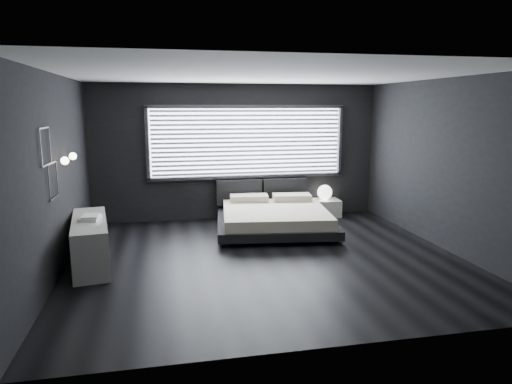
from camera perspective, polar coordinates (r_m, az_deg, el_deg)
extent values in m
plane|color=black|center=(7.23, 1.37, -8.26)|extent=(6.00, 6.00, 0.00)
plane|color=white|center=(6.85, 1.48, 14.48)|extent=(6.00, 6.00, 0.00)
cube|color=black|center=(9.58, -2.29, 5.01)|extent=(6.00, 0.04, 2.80)
cube|color=black|center=(4.31, 9.68, -2.16)|extent=(6.00, 0.04, 2.80)
cube|color=black|center=(6.88, -23.72, 1.87)|extent=(0.04, 5.50, 2.80)
cube|color=black|center=(8.12, 22.56, 3.17)|extent=(0.04, 5.50, 2.80)
cube|color=white|center=(9.58, -1.10, 6.27)|extent=(4.00, 0.02, 1.38)
cube|color=#47474C|center=(9.39, -13.46, 5.90)|extent=(0.06, 0.08, 1.48)
cube|color=#47474C|center=(10.12, 10.44, 6.34)|extent=(0.06, 0.08, 1.48)
cube|color=#47474C|center=(9.52, -1.08, 10.64)|extent=(4.14, 0.08, 0.06)
cube|color=#47474C|center=(9.63, -1.05, 1.93)|extent=(4.14, 0.08, 0.06)
cube|color=silver|center=(9.52, -1.03, 6.25)|extent=(3.94, 0.03, 1.32)
cube|color=black|center=(9.59, -2.14, 0.01)|extent=(0.96, 0.16, 0.52)
cube|color=black|center=(9.80, 3.64, 0.22)|extent=(0.96, 0.16, 0.52)
cylinder|color=silver|center=(6.90, -23.36, 3.60)|extent=(0.10, 0.02, 0.02)
sphere|color=#FFE5B7|center=(6.88, -22.79, 3.62)|extent=(0.11, 0.11, 0.11)
cylinder|color=silver|center=(7.48, -22.45, 4.15)|extent=(0.10, 0.02, 0.02)
sphere|color=#FFE5B7|center=(7.47, -21.92, 4.18)|extent=(0.11, 0.11, 0.11)
cube|color=#47474C|center=(6.28, -24.99, 7.26)|extent=(0.01, 0.46, 0.02)
cube|color=#47474C|center=(6.32, -24.67, 3.11)|extent=(0.01, 0.46, 0.02)
cube|color=#47474C|center=(6.52, -24.38, 5.37)|extent=(0.01, 0.02, 0.46)
cube|color=#47474C|center=(6.07, -25.31, 4.97)|extent=(0.01, 0.02, 0.46)
cube|color=#47474C|center=(6.56, -24.18, 3.30)|extent=(0.01, 0.46, 0.02)
cube|color=#47474C|center=(6.63, -23.88, -0.64)|extent=(0.01, 0.46, 0.02)
cube|color=#47474C|center=(6.81, -23.62, 1.63)|extent=(0.01, 0.02, 0.46)
cube|color=#47474C|center=(6.37, -24.46, 0.99)|extent=(0.01, 0.02, 0.46)
cube|color=black|center=(7.87, -3.72, -6.38)|extent=(0.13, 0.13, 0.08)
cube|color=black|center=(8.11, 9.68, -5.99)|extent=(0.13, 0.13, 0.08)
cube|color=black|center=(9.49, -3.88, -3.41)|extent=(0.13, 0.13, 0.08)
cube|color=black|center=(9.69, 7.27, -3.18)|extent=(0.13, 0.13, 0.08)
cube|color=black|center=(8.71, 2.36, -3.88)|extent=(2.40, 2.32, 0.16)
cube|color=beige|center=(8.66, 2.37, -2.75)|extent=(2.15, 2.15, 0.20)
cube|color=beige|center=(9.34, -0.89, -0.74)|extent=(0.81, 0.50, 0.13)
cube|color=beige|center=(9.43, 4.49, -0.65)|extent=(0.81, 0.50, 0.13)
cube|color=silver|center=(10.00, 8.58, -1.94)|extent=(0.65, 0.56, 0.36)
sphere|color=white|center=(9.94, 8.58, -0.03)|extent=(0.32, 0.32, 0.32)
cube|color=silver|center=(7.29, -19.98, -5.90)|extent=(0.72, 1.79, 0.69)
cube|color=#47474C|center=(7.29, -18.04, -5.78)|extent=(0.25, 1.70, 0.67)
cube|color=white|center=(7.19, -20.00, -3.09)|extent=(0.31, 0.38, 0.04)
cube|color=white|center=(7.16, -19.96, -2.84)|extent=(0.24, 0.31, 0.03)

